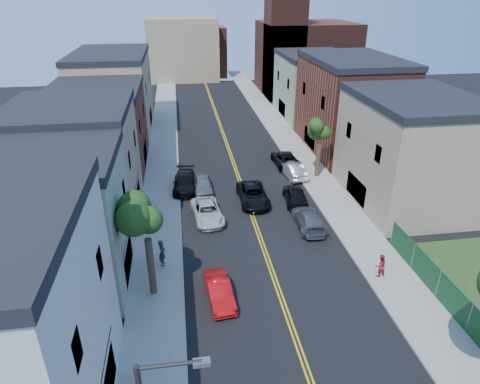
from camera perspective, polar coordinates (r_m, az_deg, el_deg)
name	(u,v)px	position (r m, az deg, el deg)	size (l,w,h in m)	color
sidewalk_left	(162,150)	(50.66, -10.59, 5.62)	(3.20, 100.00, 0.15)	gray
sidewalk_right	(291,144)	(52.37, 7.03, 6.56)	(3.20, 100.00, 0.15)	gray
curb_left	(177,150)	(50.61, -8.60, 5.75)	(0.30, 100.00, 0.15)	gray
curb_right	(278,144)	(51.95, 5.15, 6.48)	(0.30, 100.00, 0.15)	gray
bldg_left_palegrn	(48,227)	(28.28, -24.71, -4.42)	(9.00, 8.00, 8.50)	gray
bldg_left_tan_near	(77,167)	(36.02, -21.37, 3.15)	(9.00, 10.00, 9.00)	#998466
bldg_left_brick	(99,131)	(46.33, -18.70, 7.86)	(9.00, 12.00, 8.00)	brown
bldg_left_tan_far	(114,93)	(59.51, -16.79, 12.74)	(9.00, 16.00, 9.50)	#998466
bldg_right_tan	(409,153)	(39.31, 22.11, 4.89)	(9.00, 12.00, 9.00)	#998466
bldg_right_brick	(349,107)	(51.09, 14.67, 11.19)	(9.00, 14.00, 10.00)	brown
bldg_right_palegrn	(312,87)	(64.03, 9.86, 13.88)	(9.00, 12.00, 8.50)	gray
church	(301,52)	(78.40, 8.31, 18.43)	(16.20, 14.20, 22.60)	#4C2319
backdrop_left	(183,50)	(90.26, -7.77, 18.66)	(14.00, 8.00, 12.00)	#998466
backdrop_center	(202,52)	(94.50, -5.24, 18.50)	(10.00, 8.00, 10.00)	brown
fence_right	(453,300)	(28.03, 27.03, -13.04)	(0.04, 15.00, 1.90)	#143F1E
tree_left_mid	(144,202)	(24.24, -12.96, -1.32)	(5.20, 5.20, 9.29)	#3A2D1D
tree_right_far	(321,122)	(41.56, 11.03, 9.29)	(4.40, 4.40, 8.03)	#3A2D1D
red_sedan	(219,291)	(26.51, -2.86, -13.32)	(1.40, 4.01, 1.32)	red
white_pickup	(207,212)	(34.88, -4.48, -2.73)	(2.28, 4.95, 1.37)	silver
grey_car_left	(203,185)	(39.51, -5.06, 0.95)	(1.71, 4.26, 1.45)	slate
black_car_left	(185,182)	(40.25, -7.56, 1.33)	(2.08, 5.10, 1.48)	black
grey_car_right	(308,219)	(34.16, 9.32, -3.66)	(1.98, 4.87, 1.41)	#525359
black_car_right	(295,195)	(37.62, 7.56, -0.46)	(1.83, 4.55, 1.55)	black
silver_car_right	(293,170)	(43.00, 7.20, 3.05)	(1.61, 4.60, 1.52)	#A5A9AD
dark_car_right_far	(285,159)	(45.79, 6.19, 4.52)	(2.35, 5.11, 1.42)	black
black_suv_lane	(253,195)	(37.49, 1.79, -0.39)	(2.45, 5.32, 1.48)	black
pedestrian_left	(162,253)	(29.42, -10.56, -8.15)	(0.72, 0.47, 1.96)	#222329
pedestrian_right	(380,265)	(29.53, 18.59, -9.48)	(0.79, 0.62, 1.63)	#AC1A2F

